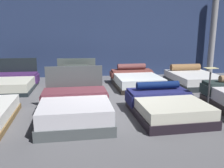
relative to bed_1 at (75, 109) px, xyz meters
name	(u,v)px	position (x,y,z in m)	size (l,w,h in m)	color
ground_plane	(113,102)	(1.02, 1.29, -0.29)	(18.00, 18.00, 0.02)	#5B5B60
showroom_back_wall	(101,36)	(1.02, 5.25, 1.47)	(18.00, 0.06, 3.50)	navy
bed_1	(75,109)	(0.00, 0.00, 0.00)	(1.60, 1.99, 1.10)	#4E5558
bed_2	(166,106)	(2.12, 0.04, -0.04)	(1.64, 2.05, 0.70)	black
bed_4	(13,83)	(-2.17, 3.17, -0.06)	(1.51, 2.01, 0.97)	black
bed_5	(75,80)	(-0.07, 3.14, -0.01)	(1.67, 2.00, 0.94)	#4D5957
bed_6	(136,80)	(2.10, 3.06, -0.04)	(1.66, 2.13, 0.73)	black
bed_7	(193,79)	(4.25, 3.02, -0.05)	(1.61, 2.14, 0.69)	#262C30
price_sign	(208,96)	(3.17, 0.05, 0.16)	(0.28, 0.24, 1.12)	#3F3F44
support_pillar	(213,36)	(5.91, 4.85, 1.47)	(0.26, 0.26, 3.50)	#99999E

